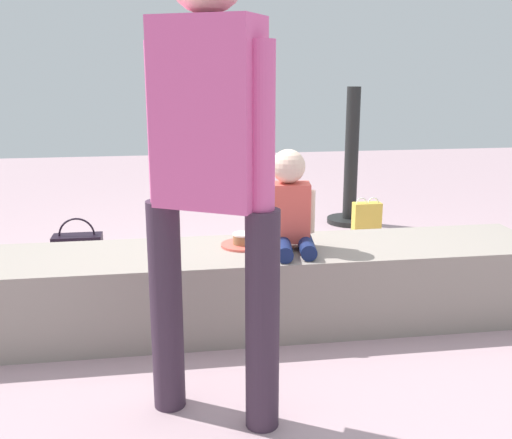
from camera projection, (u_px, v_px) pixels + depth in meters
The scene contains 10 objects.
ground_plane at pixel (252, 323), 3.00m from camera, with size 12.00×12.00×0.00m, color #A78A92.
concrete_ledge at pixel (252, 287), 2.95m from camera, with size 2.91×0.54×0.39m, color gray.
child_seated at pixel (289, 206), 2.84m from camera, with size 0.28×0.33×0.48m.
adult_standing at pixel (210, 145), 1.97m from camera, with size 0.44×0.34×1.66m.
cake_plate at pixel (243, 242), 2.94m from camera, with size 0.22×0.22×0.07m.
gift_bag at pixel (366, 224), 4.23m from camera, with size 0.20×0.09×0.36m.
railing_post at pixel (351, 173), 4.83m from camera, with size 0.36×0.36×1.10m.
water_bottle_near_gift at pixel (99, 276), 3.41m from camera, with size 0.06×0.06×0.19m.
party_cup_red at pixel (344, 271), 3.59m from camera, with size 0.07×0.07×0.11m, color red.
handbag_black_leather at pixel (78, 253), 3.71m from camera, with size 0.30×0.14×0.35m.
Camera 1 is at (-0.40, -2.74, 1.25)m, focal length 41.90 mm.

